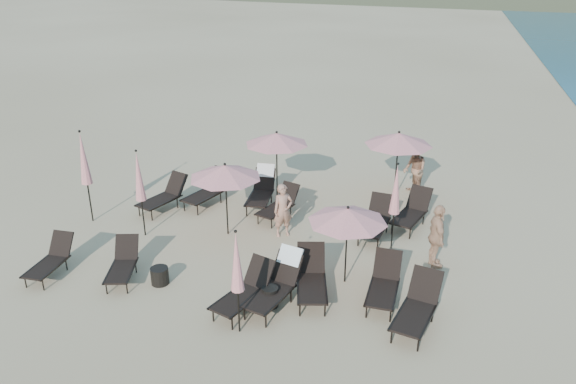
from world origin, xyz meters
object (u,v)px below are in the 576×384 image
(lounger_3, at_px, (277,282))
(lounger_6, at_px, (164,195))
(lounger_7, at_px, (208,190))
(umbrella_open_3, at_px, (399,139))
(lounger_5, at_px, (417,306))
(beachgoer_c, at_px, (437,237))
(lounger_8, at_px, (262,189))
(lounger_12, at_px, (384,283))
(lounger_9, at_px, (279,204))
(lounger_11, at_px, (412,211))
(side_table_1, at_px, (270,297))
(umbrella_closed_1, at_px, (396,190))
(lounger_4, at_px, (312,278))
(lounger_1, at_px, (123,263))
(umbrella_open_0, at_px, (225,172))
(lounger_2, at_px, (245,290))
(umbrella_open_2, at_px, (277,139))
(umbrella_closed_0, at_px, (237,262))
(beachgoer_b, at_px, (414,170))
(lounger_0, at_px, (51,259))
(umbrella_open_1, at_px, (348,215))
(beachgoer_a, at_px, (283,210))
(umbrella_closed_2, at_px, (84,159))
(umbrella_closed_3, at_px, (139,177))
(side_table_0, at_px, (160,276))

(lounger_3, distance_m, lounger_6, 6.19)
(lounger_7, xyz_separation_m, umbrella_open_3, (5.64, 1.98, 1.55))
(lounger_5, relative_size, beachgoer_c, 1.11)
(lounger_8, xyz_separation_m, lounger_12, (4.30, -4.33, -0.09))
(lounger_5, bearing_deg, lounger_9, 147.31)
(lounger_11, relative_size, side_table_1, 3.89)
(lounger_3, distance_m, umbrella_closed_1, 4.13)
(lounger_3, xyz_separation_m, lounger_4, (0.69, 0.49, -0.06))
(lounger_1, height_order, umbrella_open_0, umbrella_open_0)
(lounger_2, relative_size, side_table_1, 3.82)
(lounger_2, height_order, umbrella_open_2, umbrella_open_2)
(lounger_4, bearing_deg, lounger_12, -6.38)
(lounger_3, height_order, umbrella_closed_0, umbrella_closed_0)
(beachgoer_b, bearing_deg, umbrella_closed_0, -42.14)
(lounger_0, bearing_deg, lounger_6, 75.46)
(lounger_12, relative_size, side_table_1, 3.56)
(lounger_7, height_order, umbrella_open_2, umbrella_open_2)
(lounger_1, height_order, beachgoer_c, beachgoer_c)
(lounger_0, relative_size, umbrella_open_1, 0.76)
(lounger_8, bearing_deg, beachgoer_b, 18.94)
(lounger_3, distance_m, lounger_12, 2.44)
(lounger_4, relative_size, beachgoer_a, 1.21)
(beachgoer_b, bearing_deg, side_table_1, -42.37)
(lounger_1, distance_m, umbrella_open_1, 5.58)
(umbrella_closed_2, xyz_separation_m, beachgoer_c, (9.88, -0.01, -1.11))
(lounger_1, bearing_deg, umbrella_open_0, 43.62)
(lounger_11, distance_m, beachgoer_c, 2.33)
(umbrella_closed_0, distance_m, umbrella_closed_3, 5.31)
(lounger_7, xyz_separation_m, side_table_0, (0.68, -4.63, -0.26))
(lounger_4, bearing_deg, lounger_2, -160.92)
(umbrella_open_3, xyz_separation_m, umbrella_closed_2, (-8.50, -4.02, -0.06))
(lounger_4, xyz_separation_m, beachgoer_b, (1.88, 6.62, 0.40))
(umbrella_open_2, relative_size, side_table_0, 5.05)
(lounger_12, relative_size, side_table_0, 3.87)
(lounger_6, bearing_deg, lounger_8, 40.76)
(lounger_9, bearing_deg, lounger_8, 155.18)
(umbrella_closed_2, xyz_separation_m, side_table_1, (6.37, -2.77, -1.72))
(lounger_4, distance_m, side_table_1, 1.06)
(umbrella_open_3, height_order, umbrella_closed_1, umbrella_closed_1)
(lounger_0, relative_size, lounger_5, 0.82)
(lounger_6, bearing_deg, beachgoer_b, 42.26)
(lounger_3, relative_size, lounger_11, 1.03)
(umbrella_closed_3, bearing_deg, umbrella_closed_2, 167.98)
(lounger_0, distance_m, beachgoer_b, 11.12)
(lounger_2, bearing_deg, lounger_7, 139.87)
(umbrella_open_2, xyz_separation_m, side_table_1, (1.61, -6.06, -1.70))
(umbrella_open_2, bearing_deg, lounger_3, -73.68)
(umbrella_open_2, bearing_deg, lounger_2, -80.05)
(umbrella_open_3, xyz_separation_m, side_table_1, (-2.12, -6.79, -1.78))
(lounger_7, bearing_deg, beachgoer_c, 1.94)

